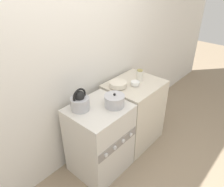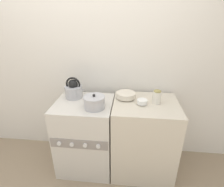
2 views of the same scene
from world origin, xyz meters
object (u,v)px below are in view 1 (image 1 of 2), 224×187
Objects in this scene: small_ceramic_bowl at (135,83)px; storage_jar at (140,75)px; cooking_pot at (114,101)px; kettle at (80,102)px; enamel_bowl at (118,84)px; stove at (100,139)px.

small_ceramic_bowl is 0.74× the size of storage_jar.
cooking_pot is 2.05× the size of small_ceramic_bowl.
kettle reaches higher than enamel_bowl.
stove is 0.56m from kettle.
enamel_bowl is at bearing 143.22° from small_ceramic_bowl.
small_ceramic_bowl is 0.16m from storage_jar.
kettle is 1.70× the size of storage_jar.
enamel_bowl is 1.46× the size of storage_jar.
stove is at bearing 144.75° from cooking_pot.
kettle is 1.17× the size of enamel_bowl.
stove is 0.69m from enamel_bowl.
enamel_bowl is (0.31, 0.21, -0.00)m from cooking_pot.
storage_jar reaches higher than stove.
cooking_pot reaches higher than small_ceramic_bowl.
storage_jar is (0.64, 0.13, 0.03)m from cooking_pot.
storage_jar is at bearing -5.98° from kettle.
kettle is 0.36m from cooking_pot.
kettle is 0.60m from enamel_bowl.
kettle reaches higher than cooking_pot.
kettle is at bearing 174.02° from storage_jar.
cooking_pot reaches higher than enamel_bowl.
small_ceramic_bowl is (0.49, 0.08, -0.01)m from cooking_pot.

